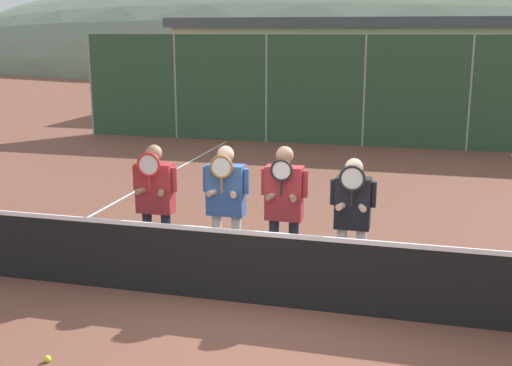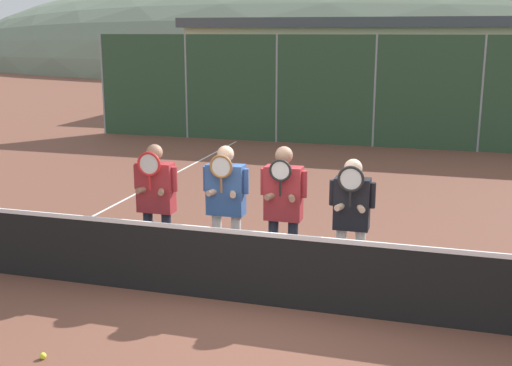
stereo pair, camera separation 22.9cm
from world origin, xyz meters
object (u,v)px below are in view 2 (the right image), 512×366
Objects in this scene: player_leftmost at (156,196)px; car_far_left at (259,99)px; tennis_ball_on_court at (43,356)px; player_center_right at (283,204)px; player_rightmost at (351,213)px; car_left_of_center at (410,106)px; player_center_left at (226,199)px.

car_far_left is (-2.53, 13.69, -0.12)m from player_leftmost.
player_leftmost is 13.92m from car_far_left.
player_leftmost is at bearing 88.03° from tennis_ball_on_court.
player_center_right reaches higher than player_rightmost.
car_far_left is at bearing 107.39° from player_center_right.
car_far_left is at bearing 110.65° from player_rightmost.
player_rightmost is 3.88m from tennis_ball_on_court.
tennis_ball_on_court is (-0.09, -2.55, -1.03)m from player_leftmost.
player_center_right is 0.39× the size of car_left_of_center.
player_rightmost is (2.61, 0.06, -0.04)m from player_leftmost.
car_far_left is at bearing 98.55° from tennis_ball_on_court.
player_center_right is (1.75, 0.03, 0.03)m from player_leftmost.
player_center_right is at bearing -178.46° from player_rightmost.
car_far_left reaches higher than player_leftmost.
player_leftmost is 1.75m from player_center_right.
player_leftmost is 0.95m from player_center_left.
player_center_right is at bearing -72.61° from car_far_left.
car_left_of_center is 68.87× the size of tennis_ball_on_court.
player_leftmost is 0.38× the size of car_left_of_center.
player_leftmost is 13.78m from car_left_of_center.
car_far_left is (-4.28, 13.66, -0.15)m from player_center_right.
player_rightmost reaches higher than tennis_ball_on_court.
player_center_left is (0.94, 0.13, 0.00)m from player_leftmost.
player_leftmost is at bearing -79.52° from car_far_left.
player_center_left is 26.04× the size of tennis_ball_on_court.
player_center_right reaches higher than tennis_ball_on_court.
player_center_right is 0.86m from player_rightmost.
car_left_of_center reaches higher than tennis_ball_on_court.
car_far_left is at bearing 104.37° from player_center_left.
player_leftmost is 2.61m from player_rightmost.
tennis_ball_on_court is at bearing -111.05° from player_center_left.
player_leftmost is at bearing -178.75° from player_rightmost.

